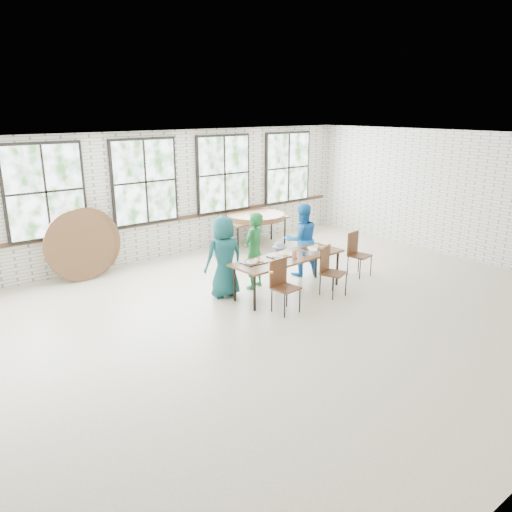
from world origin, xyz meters
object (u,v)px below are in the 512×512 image
(storage_table, at_px, (256,221))
(chair_near_left, at_px, (282,281))
(chair_near_right, at_px, (329,267))
(dining_table, at_px, (288,259))

(storage_table, bearing_deg, chair_near_left, -125.43)
(chair_near_right, bearing_deg, chair_near_left, 160.90)
(dining_table, relative_size, storage_table, 1.32)
(dining_table, relative_size, chair_near_left, 2.55)
(dining_table, xyz_separation_m, chair_near_left, (-0.70, -0.60, -0.13))
(chair_near_right, relative_size, storage_table, 0.52)
(dining_table, distance_m, chair_near_left, 0.93)
(dining_table, distance_m, storage_table, 3.46)
(chair_near_right, bearing_deg, storage_table, 52.49)
(dining_table, height_order, chair_near_right, chair_near_right)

